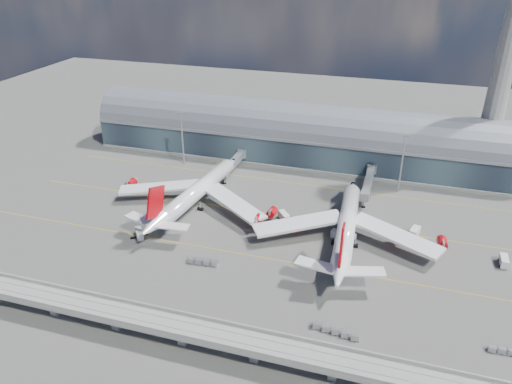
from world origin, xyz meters
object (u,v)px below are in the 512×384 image
(service_truck_3, at_px, (504,261))
(cargo_train_1, at_px, (335,331))
(control_tower, at_px, (505,62))
(service_truck_1, at_px, (154,213))
(service_truck_5, at_px, (284,216))
(service_truck_0, at_px, (139,234))
(service_truck_2, at_px, (343,236))
(floodlight_mast_left, at_px, (182,137))
(floodlight_mast_right, at_px, (402,162))
(cargo_train_2, at_px, (507,351))
(airliner_right, at_px, (346,228))
(cargo_train_0, at_px, (203,262))
(service_truck_4, at_px, (415,232))
(airliner_left, at_px, (195,193))

(service_truck_3, relative_size, cargo_train_1, 0.46)
(control_tower, height_order, service_truck_1, control_tower)
(cargo_train_1, bearing_deg, service_truck_5, 18.59)
(service_truck_0, relative_size, service_truck_2, 0.72)
(service_truck_2, bearing_deg, floodlight_mast_left, 72.00)
(service_truck_1, relative_size, service_truck_5, 0.82)
(floodlight_mast_right, bearing_deg, service_truck_3, -51.49)
(cargo_train_2, bearing_deg, service_truck_3, -2.36)
(airliner_right, bearing_deg, cargo_train_0, -150.77)
(floodlight_mast_left, relative_size, service_truck_1, 4.96)
(floodlight_mast_right, distance_m, service_truck_0, 110.19)
(cargo_train_1, bearing_deg, floodlight_mast_left, 34.54)
(cargo_train_1, bearing_deg, service_truck_4, -26.77)
(service_truck_3, bearing_deg, service_truck_1, -177.17)
(airliner_left, relative_size, service_truck_4, 11.49)
(floodlight_mast_right, relative_size, service_truck_4, 4.12)
(floodlight_mast_right, relative_size, service_truck_0, 3.88)
(floodlight_mast_left, distance_m, cargo_train_2, 159.45)
(service_truck_1, bearing_deg, service_truck_5, -48.61)
(service_truck_0, xyz_separation_m, cargo_train_1, (75.90, -28.72, -0.50))
(service_truck_1, bearing_deg, cargo_train_1, -92.10)
(service_truck_4, relative_size, cargo_train_0, 0.58)
(floodlight_mast_right, height_order, cargo_train_2, floodlight_mast_right)
(service_truck_3, height_order, service_truck_5, service_truck_5)
(service_truck_2, xyz_separation_m, service_truck_5, (-23.84, 7.76, -0.12))
(floodlight_mast_right, bearing_deg, airliner_right, -108.65)
(control_tower, relative_size, cargo_train_2, 11.01)
(service_truck_1, bearing_deg, service_truck_2, -59.09)
(floodlight_mast_left, xyz_separation_m, service_truck_5, (59.40, -38.07, -12.09))
(airliner_left, distance_m, service_truck_5, 37.07)
(airliner_right, relative_size, service_truck_4, 11.54)
(airliner_right, bearing_deg, service_truck_2, 123.74)
(cargo_train_0, bearing_deg, airliner_right, -52.34)
(floodlight_mast_right, xyz_separation_m, service_truck_5, (-40.60, -38.07, -12.09))
(service_truck_2, bearing_deg, floodlight_mast_right, -9.25)
(floodlight_mast_left, bearing_deg, cargo_train_1, -46.92)
(service_truck_4, bearing_deg, service_truck_1, -155.24)
(service_truck_1, xyz_separation_m, cargo_train_1, (77.90, -44.10, -0.45))
(service_truck_1, distance_m, service_truck_5, 50.54)
(control_tower, relative_size, service_truck_4, 16.50)
(service_truck_0, distance_m, service_truck_1, 15.51)
(control_tower, relative_size, floodlight_mast_right, 4.01)
(service_truck_3, bearing_deg, service_truck_0, -170.10)
(service_truck_2, relative_size, service_truck_5, 1.44)
(cargo_train_1, bearing_deg, cargo_train_2, -90.98)
(control_tower, bearing_deg, service_truck_0, -142.63)
(service_truck_2, height_order, service_truck_5, service_truck_2)
(service_truck_3, bearing_deg, airliner_left, 177.13)
(service_truck_0, xyz_separation_m, cargo_train_2, (119.61, -22.92, -0.62))
(control_tower, bearing_deg, service_truck_3, -89.04)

